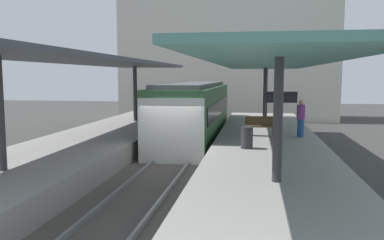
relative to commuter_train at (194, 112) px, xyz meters
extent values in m
plane|color=#383835|center=(0.00, -6.13, -1.73)|extent=(80.00, 80.00, 0.00)
cube|color=gray|center=(-3.80, -6.13, -1.23)|extent=(4.40, 28.00, 1.00)
cube|color=gray|center=(3.80, -6.13, -1.23)|extent=(4.40, 28.00, 1.00)
cube|color=#4C4742|center=(0.00, -6.13, -1.63)|extent=(3.20, 28.00, 0.20)
cube|color=slate|center=(-0.72, -6.13, -1.46)|extent=(0.08, 28.00, 0.14)
cube|color=slate|center=(0.72, -6.13, -1.46)|extent=(0.08, 28.00, 0.14)
cube|color=#2D5633|center=(0.00, 0.03, -0.08)|extent=(2.70, 12.11, 2.90)
cube|color=silver|center=(0.00, -6.05, -0.23)|extent=(2.65, 0.08, 2.60)
cube|color=black|center=(-1.37, 0.03, 0.27)|extent=(0.04, 11.14, 0.76)
cube|color=black|center=(1.37, 0.03, 0.27)|extent=(0.04, 11.14, 0.76)
cube|color=#515156|center=(0.00, 0.03, 1.47)|extent=(2.16, 11.50, 0.20)
cylinder|color=#333335|center=(-3.80, -11.03, 0.89)|extent=(0.24, 0.24, 3.24)
cylinder|color=#333335|center=(-3.80, 1.57, 0.89)|extent=(0.24, 0.24, 3.24)
cube|color=#3D4247|center=(-3.80, -4.73, 2.59)|extent=(4.18, 21.00, 0.16)
cylinder|color=#333335|center=(3.80, -11.03, 0.83)|extent=(0.24, 0.24, 3.12)
cylinder|color=#333335|center=(3.80, 1.57, 0.83)|extent=(0.24, 0.24, 3.12)
cube|color=slate|center=(3.80, -4.73, 2.47)|extent=(4.18, 21.00, 0.16)
cube|color=black|center=(2.96, -3.32, -0.53)|extent=(0.08, 0.32, 0.40)
cube|color=black|center=(4.06, -3.32, -0.53)|extent=(0.08, 0.32, 0.40)
cube|color=#4C3823|center=(3.51, -3.32, -0.30)|extent=(1.40, 0.40, 0.06)
cube|color=#4C3823|center=(3.51, -3.14, -0.07)|extent=(1.40, 0.06, 0.40)
cylinder|color=#262628|center=(3.97, -9.39, 0.37)|extent=(0.08, 0.08, 2.20)
cube|color=black|center=(3.97, -9.39, 1.32)|extent=(0.90, 0.06, 0.32)
cylinder|color=#2D2D30|center=(2.96, -6.50, -0.33)|extent=(0.44, 0.44, 0.80)
cylinder|color=navy|center=(5.22, -3.33, -0.33)|extent=(0.28, 0.28, 0.79)
cylinder|color=#7A337A|center=(5.22, -3.33, 0.37)|extent=(0.36, 0.36, 0.62)
sphere|color=tan|center=(5.22, -3.33, 0.79)|extent=(0.22, 0.22, 0.22)
cube|color=beige|center=(0.82, 13.87, 3.77)|extent=(18.00, 6.00, 11.00)
camera|label=1|loc=(3.22, -20.97, 1.92)|focal=36.83mm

